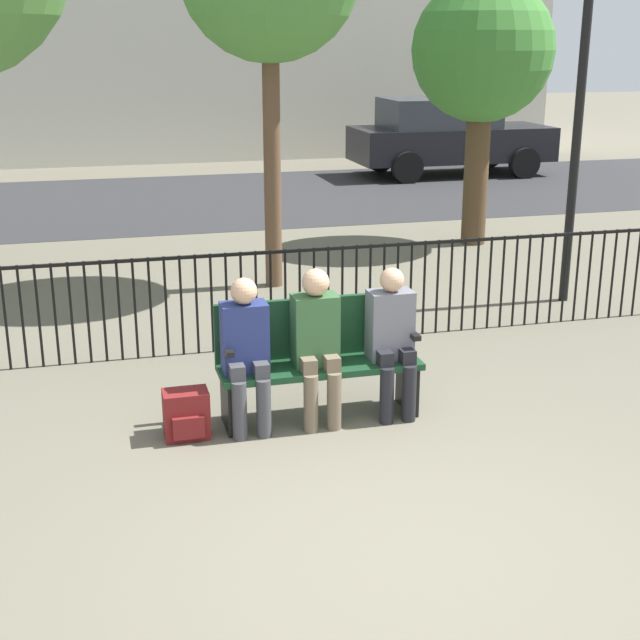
% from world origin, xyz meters
% --- Properties ---
extents(ground_plane, '(80.00, 80.00, 0.00)m').
position_xyz_m(ground_plane, '(0.00, 0.00, 0.00)').
color(ground_plane, '#605B4C').
extents(park_bench, '(1.55, 0.45, 0.92)m').
position_xyz_m(park_bench, '(0.00, 2.03, 0.49)').
color(park_bench, '#14381E').
rests_on(park_bench, ground).
extents(seated_person_0, '(0.34, 0.39, 1.17)m').
position_xyz_m(seated_person_0, '(-0.58, 1.90, 0.65)').
color(seated_person_0, '#3D3D42').
rests_on(seated_person_0, ground).
extents(seated_person_1, '(0.34, 0.39, 1.21)m').
position_xyz_m(seated_person_1, '(-0.04, 1.90, 0.67)').
color(seated_person_1, brown).
rests_on(seated_person_1, ground).
extents(seated_person_2, '(0.34, 0.39, 1.17)m').
position_xyz_m(seated_person_2, '(0.56, 1.90, 0.65)').
color(seated_person_2, black).
rests_on(seated_person_2, ground).
extents(backpack, '(0.33, 0.26, 0.36)m').
position_xyz_m(backpack, '(-1.04, 1.86, 0.18)').
color(backpack, maroon).
rests_on(backpack, ground).
extents(fence_railing, '(9.01, 0.03, 0.95)m').
position_xyz_m(fence_railing, '(-0.02, 3.68, 0.56)').
color(fence_railing, black).
rests_on(fence_railing, ground).
extents(tree_2, '(1.93, 1.93, 3.64)m').
position_xyz_m(tree_2, '(3.71, 7.36, 2.62)').
color(tree_2, '#4C3823').
rests_on(tree_2, ground).
extents(lamp_post, '(0.28, 0.28, 4.14)m').
position_xyz_m(lamp_post, '(3.49, 4.40, 2.69)').
color(lamp_post, black).
rests_on(lamp_post, ground).
extents(street_surface, '(24.00, 6.00, 0.01)m').
position_xyz_m(street_surface, '(0.00, 12.00, 0.00)').
color(street_surface, '#2B2B2D').
rests_on(street_surface, ground).
extents(parked_car_0, '(4.20, 1.94, 1.62)m').
position_xyz_m(parked_car_0, '(5.91, 13.67, 0.84)').
color(parked_car_0, black).
rests_on(parked_car_0, ground).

